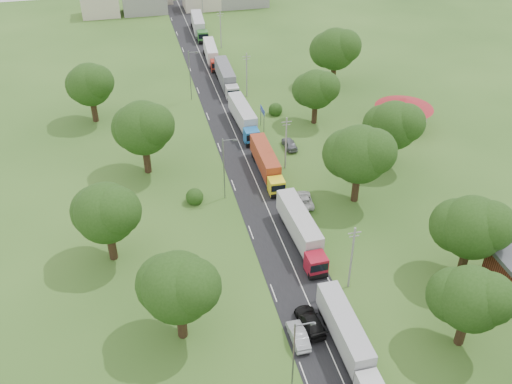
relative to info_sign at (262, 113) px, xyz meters
name	(u,v)px	position (x,y,z in m)	size (l,w,h in m)	color
ground	(289,257)	(-5.20, -35.00, -3.00)	(260.00, 260.00, 0.00)	#2D521B
road	(253,176)	(-5.20, -15.00, -3.00)	(8.00, 200.00, 0.04)	black
info_sign	(262,113)	(0.00, 0.00, 0.00)	(0.12, 3.10, 4.10)	slate
pole_1	(352,257)	(0.30, -42.00, 1.68)	(1.60, 0.24, 9.00)	gray
pole_2	(286,143)	(0.30, -14.00, 1.68)	(1.60, 0.24, 9.00)	gray
pole_3	(247,74)	(0.30, 14.00, 1.68)	(1.60, 0.24, 9.00)	gray
pole_4	(221,29)	(0.30, 42.00, 1.68)	(1.60, 0.24, 9.00)	gray
lamp_0	(295,356)	(-10.55, -55.00, 2.55)	(2.03, 0.22, 10.00)	slate
lamp_1	(225,166)	(-10.55, -20.00, 2.55)	(2.03, 0.22, 10.00)	slate
lamp_2	(191,73)	(-10.55, 15.00, 2.55)	(2.03, 0.22, 10.00)	slate
tree_2	(470,298)	(8.79, -52.86, 3.59)	(8.00, 8.00, 10.10)	#382616
tree_3	(472,227)	(14.79, -42.84, 4.22)	(8.80, 8.80, 11.07)	#382616
tree_4	(359,154)	(7.79, -24.83, 4.85)	(9.60, 9.60, 12.05)	#382616
tree_5	(393,125)	(16.79, -16.84, 4.22)	(8.80, 8.80, 11.07)	#382616
tree_6	(316,89)	(9.79, 0.14, 3.59)	(8.00, 8.00, 10.10)	#382616
tree_7	(335,49)	(18.79, 15.17, 4.85)	(9.60, 9.60, 12.05)	#382616
tree_10	(178,286)	(-20.21, -44.84, 4.22)	(8.80, 8.80, 11.07)	#382616
tree_11	(106,212)	(-27.21, -29.84, 4.22)	(8.80, 8.80, 11.07)	#382616
tree_12	(143,127)	(-21.21, -9.83, 4.85)	(9.60, 9.60, 12.05)	#382616
tree_13	(90,84)	(-29.21, 10.16, 4.22)	(8.80, 8.80, 11.07)	#382616
house_cream	(404,108)	(24.80, -5.00, 0.64)	(10.08, 10.08, 5.80)	#C0B49F
truck_0	(347,337)	(-3.45, -51.07, -0.96)	(2.47, 13.91, 3.86)	beige
truck_1	(301,229)	(-2.82, -32.54, -0.84)	(3.03, 14.72, 4.07)	maroon
truck_2	(267,163)	(-3.04, -14.93, -0.97)	(2.42, 13.78, 3.82)	yellow
truck_3	(244,117)	(-3.18, 1.11, -0.87)	(2.98, 14.52, 4.01)	#1B62A5
truck_4	(226,77)	(-2.83, 19.51, -0.82)	(2.78, 14.86, 4.11)	#BEBEBE
truck_5	(211,54)	(-3.43, 33.81, -1.02)	(2.96, 13.52, 3.73)	#A12318
truck_6	(199,25)	(-3.34, 53.23, -0.78)	(3.36, 15.17, 4.19)	#2B6E29
car_lane_mid	(298,336)	(-8.08, -48.64, -2.25)	(1.60, 4.58, 1.51)	#AEB2B7
car_lane_rear	(310,321)	(-6.20, -47.00, -2.21)	(2.23, 5.49, 1.59)	black
car_verge_near	(304,200)	(0.30, -24.11, -2.31)	(2.28, 4.95, 1.38)	silver
car_verge_far	(290,144)	(2.80, -7.92, -2.22)	(1.84, 4.57, 1.56)	slate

